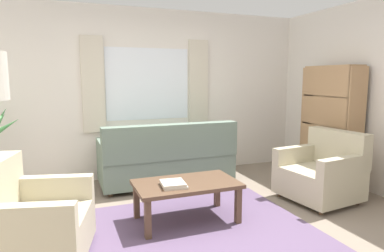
{
  "coord_description": "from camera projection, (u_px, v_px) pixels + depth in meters",
  "views": [
    {
      "loc": [
        -1.27,
        -2.97,
        1.55
      ],
      "look_at": [
        0.15,
        0.7,
        0.98
      ],
      "focal_mm": 31.53,
      "sensor_mm": 36.0,
      "label": 1
    }
  ],
  "objects": [
    {
      "name": "wall_back",
      "position": [
        147.0,
        94.0,
        5.31
      ],
      "size": [
        5.32,
        0.12,
        2.6
      ],
      "primitive_type": "cube",
      "color": "silver",
      "rests_on": "ground_plane"
    },
    {
      "name": "armchair_left",
      "position": [
        29.0,
        222.0,
        2.81
      ],
      "size": [
        1.0,
        1.01,
        0.88
      ],
      "rotation": [
        0.0,
        0.0,
        1.32
      ],
      "color": "#BCB293",
      "rests_on": "ground_plane"
    },
    {
      "name": "coffee_table",
      "position": [
        186.0,
        187.0,
        3.61
      ],
      "size": [
        1.1,
        0.64,
        0.44
      ],
      "color": "brown",
      "rests_on": "ground_plane"
    },
    {
      "name": "couch",
      "position": [
        167.0,
        160.0,
        4.9
      ],
      "size": [
        1.9,
        0.82,
        0.92
      ],
      "rotation": [
        0.0,
        0.0,
        3.14
      ],
      "color": "slate",
      "rests_on": "ground_plane"
    },
    {
      "name": "book_stack_on_table",
      "position": [
        173.0,
        184.0,
        3.47
      ],
      "size": [
        0.28,
        0.3,
        0.05
      ],
      "color": "beige",
      "rests_on": "coffee_table"
    },
    {
      "name": "armchair_right",
      "position": [
        322.0,
        173.0,
        4.27
      ],
      "size": [
        0.92,
        0.93,
        0.88
      ],
      "rotation": [
        0.0,
        0.0,
        -1.45
      ],
      "color": "#BCB293",
      "rests_on": "ground_plane"
    },
    {
      "name": "bookshelf",
      "position": [
        328.0,
        131.0,
        4.92
      ],
      "size": [
        0.3,
        0.94,
        1.72
      ],
      "rotation": [
        0.0,
        0.0,
        1.57
      ],
      "color": "#A87F56",
      "rests_on": "ground_plane"
    },
    {
      "name": "window_with_curtains",
      "position": [
        148.0,
        84.0,
        5.21
      ],
      "size": [
        1.98,
        0.07,
        1.4
      ],
      "color": "white"
    },
    {
      "name": "ground_plane",
      "position": [
        203.0,
        232.0,
        3.41
      ],
      "size": [
        6.24,
        6.24,
        0.0
      ],
      "primitive_type": "plane",
      "color": "gray"
    },
    {
      "name": "area_rug",
      "position": [
        203.0,
        231.0,
        3.41
      ],
      "size": [
        2.24,
        2.02,
        0.01
      ],
      "primitive_type": "cube",
      "color": "#604C6B",
      "rests_on": "ground_plane"
    }
  ]
}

